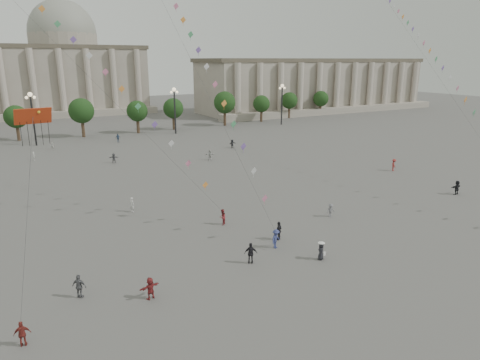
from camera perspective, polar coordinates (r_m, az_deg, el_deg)
ground at (r=36.14m, az=8.88°, el=-12.14°), size 360.00×360.00×0.00m
hall_east at (r=152.41m, az=10.00°, el=12.37°), size 84.00×26.22×17.20m
hall_central at (r=155.53m, az=-22.11°, el=13.69°), size 48.30×34.30×35.50m
tree_row at (r=105.53m, az=-17.97°, el=8.79°), size 137.12×5.12×8.00m
lamp_post_mid_west at (r=95.59m, az=-26.01°, el=8.51°), size 2.00×0.90×10.65m
lamp_post_mid_east at (r=101.67m, az=-8.72°, el=10.24°), size 2.00×0.90×10.65m
lamp_post_far_east at (r=115.49m, az=5.62°, el=10.98°), size 2.00×0.90×10.65m
person_crowd_0 at (r=94.00m, az=-15.97°, el=5.42°), size 1.13×0.62×1.83m
person_crowd_3 at (r=61.74m, az=26.94°, el=-0.90°), size 1.71×0.57×1.84m
person_crowd_4 at (r=90.25m, az=-23.71°, el=4.18°), size 0.99×1.46×1.51m
person_crowd_6 at (r=48.35m, az=11.98°, el=-3.97°), size 1.03×0.66×1.51m
person_crowd_7 at (r=74.19m, az=-4.03°, el=3.36°), size 1.79×0.93×1.85m
person_crowd_8 at (r=71.01m, az=19.83°, el=1.91°), size 1.25×1.42×1.90m
person_crowd_9 at (r=84.33m, az=-1.04°, el=4.85°), size 1.65×0.78×1.70m
person_crowd_10 at (r=82.05m, az=-25.77°, el=2.90°), size 0.46×0.61×1.51m
person_crowd_12 at (r=75.01m, az=-16.47°, el=2.82°), size 1.65×0.94×1.69m
person_crowd_13 at (r=50.33m, az=-14.19°, el=-3.20°), size 0.59×0.73×1.72m
tourist_0 at (r=30.43m, az=-27.03°, el=-17.80°), size 1.02×0.53×1.66m
tourist_1 at (r=36.86m, az=1.46°, el=-9.73°), size 1.18×0.92×1.87m
tourist_2 at (r=32.58m, az=-11.88°, el=-13.93°), size 1.63×0.85×1.68m
tourist_3 at (r=34.05m, az=-20.63°, el=-13.12°), size 1.12×1.04×1.84m
tourist_4 at (r=41.58m, az=5.21°, el=-6.75°), size 1.15×0.98×1.85m
kite_flyer_0 at (r=45.11m, az=-2.35°, el=-4.96°), size 1.02×1.05×1.70m
kite_flyer_1 at (r=39.82m, az=4.81°, el=-7.82°), size 1.35×1.13×1.81m
hat_person at (r=38.20m, az=10.77°, el=-9.23°), size 0.91×0.83×1.69m
dragon_kite at (r=30.17m, az=-25.74°, el=6.26°), size 2.31×2.39×12.72m
kite_train_east at (r=72.06m, az=23.63°, el=15.55°), size 24.32×46.59×61.93m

